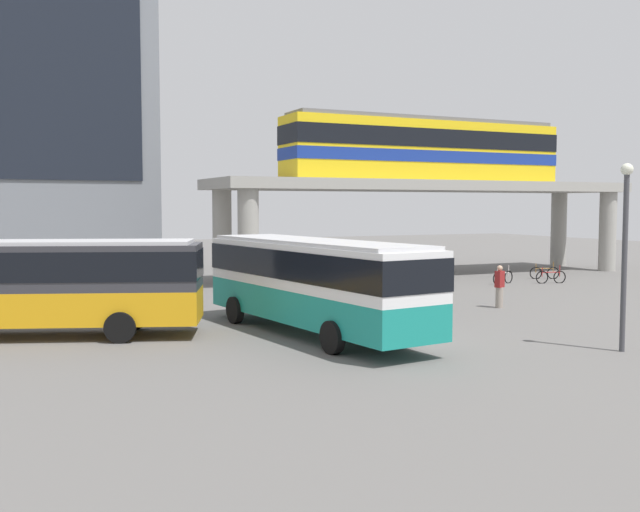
% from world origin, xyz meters
% --- Properties ---
extents(ground_plane, '(120.00, 120.00, 0.00)m').
position_xyz_m(ground_plane, '(0.00, 10.00, 0.00)').
color(ground_plane, '#605E5B').
extents(elevated_platform, '(27.64, 6.13, 5.84)m').
position_xyz_m(elevated_platform, '(12.94, 17.94, 4.96)').
color(elevated_platform, '#9E9B93').
rests_on(elevated_platform, ground_plane).
extents(train, '(18.28, 2.96, 3.84)m').
position_xyz_m(train, '(12.58, 17.94, 7.81)').
color(train, yellow).
rests_on(train, elevated_platform).
extents(bus_main, '(3.92, 11.27, 3.22)m').
position_xyz_m(bus_main, '(-2.08, 2.22, 1.99)').
color(bus_main, teal).
rests_on(bus_main, ground_plane).
extents(bus_secondary, '(11.23, 6.27, 3.22)m').
position_xyz_m(bus_secondary, '(-10.74, 5.67, 1.99)').
color(bus_secondary, orange).
rests_on(bus_secondary, ground_plane).
extents(bicycle_silver, '(1.74, 0.53, 1.04)m').
position_xyz_m(bicycle_silver, '(14.06, 12.16, 0.36)').
color(bicycle_silver, black).
rests_on(bicycle_silver, ground_plane).
extents(bicycle_brown, '(1.68, 0.74, 1.04)m').
position_xyz_m(bicycle_brown, '(18.10, 13.33, 0.36)').
color(bicycle_brown, black).
rests_on(bicycle_brown, ground_plane).
extents(bicycle_orange, '(1.79, 0.24, 1.04)m').
position_xyz_m(bicycle_orange, '(8.05, 14.33, 0.36)').
color(bicycle_orange, black).
rests_on(bicycle_orange, ground_plane).
extents(bicycle_red, '(1.74, 0.55, 1.04)m').
position_xyz_m(bicycle_red, '(16.68, 11.26, 0.36)').
color(bicycle_red, black).
rests_on(bicycle_red, ground_plane).
extents(pedestrian_walking_across, '(0.47, 0.47, 1.62)m').
position_xyz_m(pedestrian_walking_across, '(-0.52, 10.99, 0.76)').
color(pedestrian_walking_across, maroon).
rests_on(pedestrian_walking_across, ground_plane).
extents(pedestrian_waiting_near_stop, '(0.47, 0.38, 1.82)m').
position_xyz_m(pedestrian_waiting_near_stop, '(7.77, 4.67, 0.87)').
color(pedestrian_waiting_near_stop, gray).
rests_on(pedestrian_waiting_near_stop, ground_plane).
extents(pedestrian_by_bike_rack, '(0.47, 0.39, 1.83)m').
position_xyz_m(pedestrian_by_bike_rack, '(5.92, 7.09, 0.87)').
color(pedestrian_by_bike_rack, '#33663F').
rests_on(pedestrian_by_bike_rack, ground_plane).
extents(lamp_post, '(0.36, 0.36, 5.63)m').
position_xyz_m(lamp_post, '(5.14, -4.31, 3.36)').
color(lamp_post, '#3F3F44').
rests_on(lamp_post, ground_plane).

